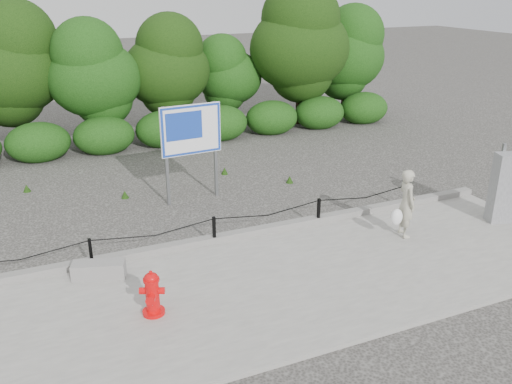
{
  "coord_description": "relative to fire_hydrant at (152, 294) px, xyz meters",
  "views": [
    {
      "loc": [
        -3.3,
        -9.71,
        5.25
      ],
      "look_at": [
        1.04,
        0.2,
        1.0
      ],
      "focal_mm": 38.0,
      "sensor_mm": 36.0,
      "label": 1
    }
  ],
  "objects": [
    {
      "name": "utility_cabinet",
      "position": [
        8.19,
        0.48,
        0.43
      ],
      "size": [
        0.69,
        0.52,
        1.78
      ],
      "rotation": [
        0.0,
        0.0,
        -0.29
      ],
      "color": "#969699",
      "rests_on": "sidewalk"
    },
    {
      "name": "advertising_sign",
      "position": [
        2.17,
        4.67,
        1.29
      ],
      "size": [
        1.55,
        0.22,
        2.48
      ],
      "rotation": [
        0.0,
        0.0,
        0.07
      ],
      "color": "slate",
      "rests_on": "ground"
    },
    {
      "name": "concrete_block",
      "position": [
        -0.64,
        1.58,
        -0.23
      ],
      "size": [
        1.02,
        0.61,
        0.31
      ],
      "primitive_type": "cube",
      "rotation": [
        0.0,
        0.0,
        -0.3
      ],
      "color": "gray",
      "rests_on": "sidewalk"
    },
    {
      "name": "fire_hydrant",
      "position": [
        0.0,
        0.0,
        0.0
      ],
      "size": [
        0.49,
        0.49,
        0.8
      ],
      "rotation": [
        0.0,
        0.0,
        -0.4
      ],
      "color": "red",
      "rests_on": "sidewalk"
    },
    {
      "name": "sidewalk",
      "position": [
        1.79,
        0.04,
        -0.42
      ],
      "size": [
        14.0,
        4.0,
        0.08
      ],
      "primitive_type": "cube",
      "color": "gray",
      "rests_on": "ground"
    },
    {
      "name": "chain_barrier",
      "position": [
        1.79,
        2.04,
        -0.0
      ],
      "size": [
        10.06,
        0.06,
        0.6
      ],
      "color": "black",
      "rests_on": "sidewalk"
    },
    {
      "name": "curb",
      "position": [
        1.79,
        2.09,
        -0.31
      ],
      "size": [
        14.0,
        0.22,
        0.14
      ],
      "primitive_type": "cube",
      "color": "slate",
      "rests_on": "sidewalk"
    },
    {
      "name": "ground",
      "position": [
        1.79,
        2.04,
        -0.46
      ],
      "size": [
        90.0,
        90.0,
        0.0
      ],
      "primitive_type": "plane",
      "color": "#2D2B28",
      "rests_on": "ground"
    },
    {
      "name": "treeline",
      "position": [
        2.49,
        10.95,
        2.19
      ],
      "size": [
        20.49,
        3.95,
        5.19
      ],
      "color": "black",
      "rests_on": "ground"
    },
    {
      "name": "pedestrian",
      "position": [
        5.66,
        0.75,
        0.36
      ],
      "size": [
        0.72,
        0.61,
        1.5
      ],
      "rotation": [
        0.0,
        0.0,
        1.36
      ],
      "color": "#AAA691",
      "rests_on": "sidewalk"
    }
  ]
}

